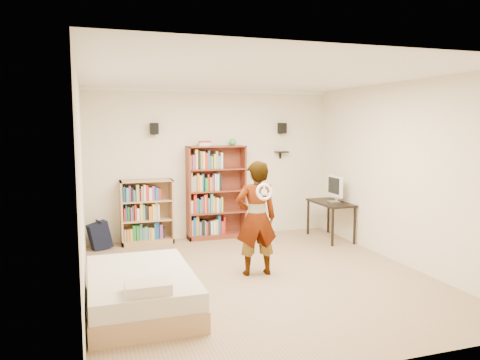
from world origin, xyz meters
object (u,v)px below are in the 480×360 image
object	(u,v)px
low_bookshelf	(147,212)
daybed	(141,286)
tall_bookshelf	(216,192)
person	(256,218)
computer_desk	(330,220)

from	to	relation	value
low_bookshelf	daybed	xyz separation A→B (m)	(-0.43, -2.92, -0.30)
tall_bookshelf	person	bearing A→B (deg)	-90.86
tall_bookshelf	computer_desk	bearing A→B (deg)	-20.61
computer_desk	person	bearing A→B (deg)	-143.41
computer_desk	person	xyz separation A→B (m)	(-1.97, -1.46, 0.45)
low_bookshelf	person	size ratio (longest dim) A/B	0.71
computer_desk	daybed	world-z (taller)	computer_desk
low_bookshelf	daybed	distance (m)	2.96
daybed	person	size ratio (longest dim) A/B	1.13
low_bookshelf	person	world-z (taller)	person
tall_bookshelf	person	xyz separation A→B (m)	(-0.03, -2.19, -0.05)
low_bookshelf	computer_desk	size ratio (longest dim) A/B	1.12
computer_desk	daybed	distance (m)	4.24
computer_desk	daybed	xyz separation A→B (m)	(-3.63, -2.20, -0.08)
tall_bookshelf	daybed	world-z (taller)	tall_bookshelf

